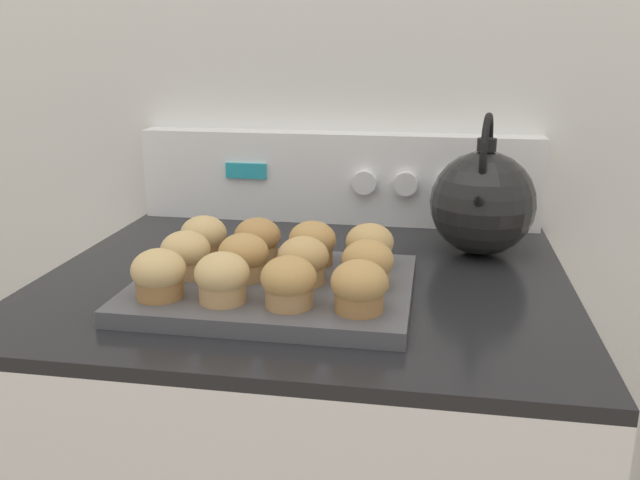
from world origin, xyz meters
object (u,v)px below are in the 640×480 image
object	(u,v)px
muffin_r0_c3	(359,287)
muffin_r2_c3	(370,246)
muffin_r2_c1	(258,240)
muffin_pan	(274,288)
muffin_r1_c3	(368,264)
muffin_r2_c0	(204,238)
muffin_r2_c2	(312,244)
muffin_r0_c0	(159,275)
muffin_r1_c2	(303,261)
tea_kettle	(483,201)
muffin_r1_c0	(186,255)
muffin_r0_c2	(289,283)
muffin_r0_c1	(222,278)
muffin_r1_c1	(244,257)

from	to	relation	value
muffin_r0_c3	muffin_r2_c3	xyz separation A→B (m)	(-0.00, 0.17, 0.00)
muffin_r0_c3	muffin_r2_c1	xyz separation A→B (m)	(-0.17, 0.17, 0.00)
muffin_pan	muffin_r2_c3	size ratio (longest dim) A/B	5.43
muffin_pan	muffin_r1_c3	bearing A→B (deg)	-0.10
muffin_r2_c0	muffin_r2_c2	xyz separation A→B (m)	(0.17, -0.00, 0.00)
muffin_r0_c0	muffin_r2_c3	world-z (taller)	same
muffin_r1_c2	tea_kettle	size ratio (longest dim) A/B	0.30
muffin_r1_c0	muffin_r2_c0	xyz separation A→B (m)	(-0.00, 0.08, 0.00)
muffin_r0_c2	muffin_r2_c3	distance (m)	0.19
muffin_r2_c1	muffin_r0_c2	bearing A→B (deg)	-63.70
muffin_r1_c3	tea_kettle	world-z (taller)	tea_kettle
muffin_r2_c2	muffin_r1_c3	bearing A→B (deg)	-42.28
muffin_pan	tea_kettle	world-z (taller)	tea_kettle
muffin_r1_c2	muffin_r2_c0	xyz separation A→B (m)	(-0.17, 0.08, 0.00)
muffin_r1_c3	muffin_r2_c0	world-z (taller)	same
tea_kettle	muffin_pan	bearing A→B (deg)	-139.77
muffin_r0_c1	muffin_r0_c2	world-z (taller)	same
muffin_r2_c0	muffin_r1_c2	bearing A→B (deg)	-26.32
muffin_r0_c1	muffin_r0_c2	xyz separation A→B (m)	(0.08, -0.00, 0.00)
muffin_r1_c2	muffin_r1_c1	bearing A→B (deg)	178.87
muffin_pan	muffin_r1_c3	world-z (taller)	muffin_r1_c3
muffin_r1_c3	muffin_r2_c1	bearing A→B (deg)	153.55
muffin_r0_c1	muffin_r0_c0	bearing A→B (deg)	-179.65
muffin_pan	muffin_r2_c0	bearing A→B (deg)	146.54
muffin_r1_c2	muffin_r0_c2	bearing A→B (deg)	-90.77
muffin_r1_c0	tea_kettle	distance (m)	0.48
muffin_r1_c1	tea_kettle	distance (m)	0.41
muffin_r0_c2	muffin_r1_c2	xyz separation A→B (m)	(0.00, 0.09, 0.00)
muffin_r1_c1	muffin_r1_c3	size ratio (longest dim) A/B	1.00
muffin_r0_c3	muffin_r1_c3	world-z (taller)	same
muffin_r1_c1	tea_kettle	bearing A→B (deg)	36.20
muffin_r0_c3	muffin_r2_c2	world-z (taller)	same
muffin_r1_c1	muffin_r2_c0	world-z (taller)	same
muffin_r1_c3	muffin_r2_c0	size ratio (longest dim) A/B	1.00
muffin_r0_c1	muffin_r1_c0	world-z (taller)	same
muffin_r2_c3	muffin_r2_c1	bearing A→B (deg)	178.94
muffin_r0_c0	muffin_r1_c0	xyz separation A→B (m)	(0.00, 0.08, 0.00)
muffin_r1_c1	muffin_r1_c2	bearing A→B (deg)	-1.13
muffin_r2_c0	muffin_r0_c1	bearing A→B (deg)	-63.89
muffin_r0_c3	muffin_r2_c0	distance (m)	0.30
muffin_r1_c2	muffin_r2_c1	xyz separation A→B (m)	(-0.09, 0.08, 0.00)
muffin_r0_c0	muffin_r1_c2	bearing A→B (deg)	26.75
muffin_r0_c2	muffin_r2_c1	bearing A→B (deg)	116.30
muffin_r1_c3	muffin_r1_c2	bearing A→B (deg)	179.45
muffin_r0_c3	muffin_r1_c2	bearing A→B (deg)	134.58
muffin_r2_c3	muffin_r1_c0	bearing A→B (deg)	-161.51
muffin_r1_c1	muffin_r2_c1	xyz separation A→B (m)	(-0.00, 0.08, 0.00)
muffin_r0_c2	muffin_r2_c2	xyz separation A→B (m)	(-0.00, 0.17, 0.00)
muffin_r1_c0	muffin_r1_c2	size ratio (longest dim) A/B	1.00
muffin_r2_c0	muffin_r2_c1	distance (m)	0.08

